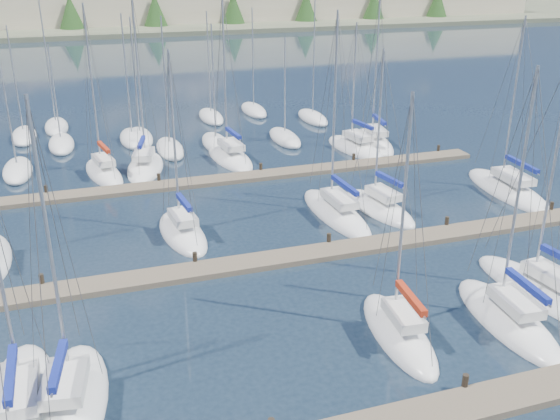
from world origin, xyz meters
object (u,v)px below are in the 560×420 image
object	(u,v)px
sailboat_q	(355,148)
sailboat_p	(230,157)
sailboat_r	(374,142)
sailboat_k	(336,213)
sailboat_j	(183,233)
sailboat_b	(22,408)
sailboat_e	(507,319)
sailboat_o	(145,167)
sailboat_m	(507,190)
sailboat_l	(379,208)
sailboat_f	(544,293)
sailboat_n	(104,173)
sailboat_c	(70,401)
sailboat_d	(399,333)

from	to	relation	value
sailboat_q	sailboat_p	xyz separation A→B (m)	(-11.19, 0.86, 0.01)
sailboat_r	sailboat_k	world-z (taller)	sailboat_r
sailboat_j	sailboat_b	world-z (taller)	sailboat_b
sailboat_j	sailboat_k	xyz separation A→B (m)	(10.22, -0.04, 0.00)
sailboat_e	sailboat_o	bearing A→B (deg)	119.68
sailboat_m	sailboat_b	bearing A→B (deg)	-152.62
sailboat_e	sailboat_l	distance (m)	14.43
sailboat_b	sailboat_f	bearing A→B (deg)	1.71
sailboat_q	sailboat_m	distance (m)	14.50
sailboat_q	sailboat_o	size ratio (longest dim) A/B	0.81
sailboat_m	sailboat_p	distance (m)	22.25
sailboat_o	sailboat_k	distance (m)	17.47
sailboat_n	sailboat_c	xyz separation A→B (m)	(-3.01, -27.34, -0.02)
sailboat_r	sailboat_j	distance (m)	24.81
sailboat_f	sailboat_m	bearing A→B (deg)	52.94
sailboat_n	sailboat_e	bearing A→B (deg)	-69.58
sailboat_e	sailboat_n	xyz separation A→B (m)	(-16.65, 27.74, 0.01)
sailboat_e	sailboat_c	world-z (taller)	sailboat_c
sailboat_d	sailboat_r	world-z (taller)	sailboat_r
sailboat_m	sailboat_c	world-z (taller)	sailboat_m
sailboat_p	sailboat_k	bearing A→B (deg)	-80.07
sailboat_d	sailboat_f	distance (m)	8.79
sailboat_n	sailboat_c	bearing A→B (deg)	-106.83
sailboat_c	sailboat_m	bearing A→B (deg)	33.29
sailboat_q	sailboat_m	bearing A→B (deg)	-72.84
sailboat_o	sailboat_f	size ratio (longest dim) A/B	1.10
sailboat_e	sailboat_k	world-z (taller)	sailboat_k
sailboat_q	sailboat_r	world-z (taller)	sailboat_r
sailboat_f	sailboat_e	bearing A→B (deg)	-162.65
sailboat_p	sailboat_r	bearing A→B (deg)	-3.29
sailboat_m	sailboat_c	distance (m)	33.83
sailboat_q	sailboat_j	world-z (taller)	sailboat_j
sailboat_c	sailboat_b	distance (m)	1.73
sailboat_l	sailboat_b	distance (m)	25.95
sailboat_b	sailboat_k	size ratio (longest dim) A/B	0.88
sailboat_o	sailboat_n	bearing A→B (deg)	-158.05
sailboat_n	sailboat_k	xyz separation A→B (m)	(14.09, -13.22, -0.01)
sailboat_j	sailboat_l	size ratio (longest dim) A/B	1.05
sailboat_r	sailboat_j	size ratio (longest dim) A/B	1.17
sailboat_c	sailboat_k	bearing A→B (deg)	47.95
sailboat_r	sailboat_m	distance (m)	14.81
sailboat_l	sailboat_k	distance (m)	3.14
sailboat_k	sailboat_b	bearing A→B (deg)	-145.56
sailboat_m	sailboat_k	size ratio (longest dim) A/B	0.95
sailboat_j	sailboat_p	xyz separation A→B (m)	(6.54, 14.12, -0.00)
sailboat_j	sailboat_o	world-z (taller)	sailboat_o
sailboat_l	sailboat_q	bearing A→B (deg)	63.64
sailboat_e	sailboat_k	bearing A→B (deg)	104.34
sailboat_d	sailboat_l	xyz separation A→B (m)	(5.98, 13.83, -0.01)
sailboat_q	sailboat_l	distance (m)	14.10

